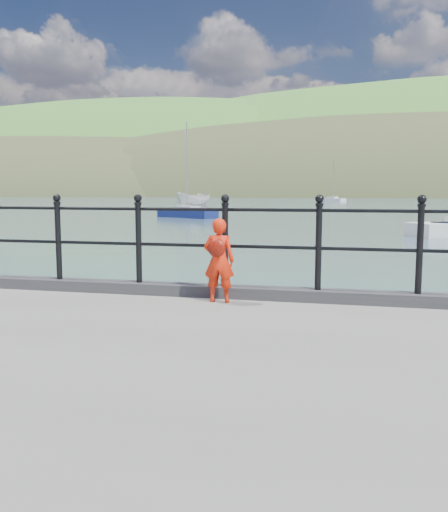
% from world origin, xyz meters
% --- Properties ---
extents(ground, '(600.00, 600.00, 0.00)m').
position_xyz_m(ground, '(0.00, 0.00, 0.00)').
color(ground, '#2D4251').
rests_on(ground, ground).
extents(kerb, '(60.00, 0.30, 0.15)m').
position_xyz_m(kerb, '(0.00, -0.15, 1.07)').
color(kerb, '#28282B').
rests_on(kerb, quay).
extents(railing, '(18.11, 0.11, 1.20)m').
position_xyz_m(railing, '(0.00, -0.15, 1.82)').
color(railing, black).
rests_on(railing, kerb).
extents(far_shore, '(830.00, 200.00, 156.00)m').
position_xyz_m(far_shore, '(38.34, 239.41, -22.57)').
color(far_shore, '#333A21').
rests_on(far_shore, ground).
extents(child, '(0.39, 0.32, 1.06)m').
position_xyz_m(child, '(0.60, -0.48, 1.54)').
color(child, red).
rests_on(child, quay).
extents(launch_white, '(4.58, 5.66, 2.09)m').
position_xyz_m(launch_white, '(-17.02, 58.56, 1.04)').
color(launch_white, silver).
rests_on(launch_white, ground).
extents(sailboat_port, '(5.85, 4.17, 8.24)m').
position_xyz_m(sailboat_port, '(-11.52, 37.78, 0.34)').
color(sailboat_port, navy).
rests_on(sailboat_port, ground).
extents(sailboat_deep, '(5.28, 4.90, 8.29)m').
position_xyz_m(sailboat_deep, '(-1.30, 102.41, 0.34)').
color(sailboat_deep, silver).
rests_on(sailboat_deep, ground).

